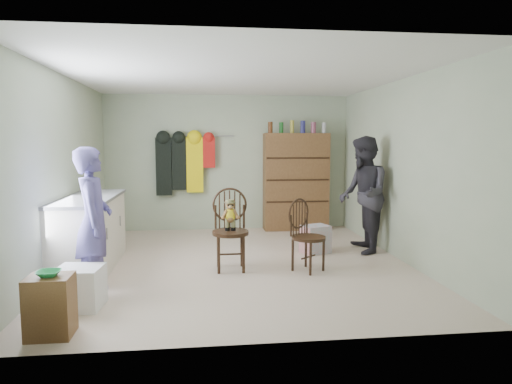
{
  "coord_description": "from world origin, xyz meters",
  "views": [
    {
      "loc": [
        -0.49,
        -6.04,
        1.64
      ],
      "look_at": [
        0.25,
        0.2,
        0.95
      ],
      "focal_mm": 32.0,
      "sensor_mm": 36.0,
      "label": 1
    }
  ],
  "objects": [
    {
      "name": "striped_bag",
      "position": [
        1.17,
        0.46,
        0.2
      ],
      "size": [
        0.47,
        0.42,
        0.41
      ],
      "primitive_type": "cube",
      "rotation": [
        0.0,
        0.0,
        0.35
      ],
      "color": "#E57472",
      "rests_on": "ground"
    },
    {
      "name": "person_right",
      "position": [
        1.87,
        0.42,
        0.87
      ],
      "size": [
        0.76,
        0.92,
        1.73
      ],
      "primitive_type": "imported",
      "rotation": [
        0.0,
        0.0,
        -1.7
      ],
      "color": "#2D2B33",
      "rests_on": "ground"
    },
    {
      "name": "plastic_tub",
      "position": [
        -1.71,
        -1.48,
        0.2
      ],
      "size": [
        0.47,
        0.45,
        0.41
      ],
      "primitive_type": "cube",
      "rotation": [
        0.0,
        0.0,
        -0.09
      ],
      "color": "white",
      "rests_on": "ground"
    },
    {
      "name": "coat_rack",
      "position": [
        -0.83,
        2.38,
        1.25
      ],
      "size": [
        1.42,
        0.12,
        1.09
      ],
      "color": "#99999E",
      "rests_on": "ground"
    },
    {
      "name": "stool",
      "position": [
        -1.78,
        -2.14,
        0.26
      ],
      "size": [
        0.37,
        0.31,
        0.52
      ],
      "primitive_type": "cube",
      "color": "brown",
      "rests_on": "ground"
    },
    {
      "name": "ground_plane",
      "position": [
        0.0,
        0.0,
        0.0
      ],
      "size": [
        5.0,
        5.0,
        0.0
      ],
      "primitive_type": "plane",
      "color": "beige",
      "rests_on": "ground"
    },
    {
      "name": "bowl",
      "position": [
        -1.78,
        -2.14,
        0.55
      ],
      "size": [
        0.2,
        0.2,
        0.05
      ],
      "primitive_type": "imported",
      "color": "#28B05D",
      "rests_on": "stool"
    },
    {
      "name": "person_left",
      "position": [
        -1.65,
        -1.05,
        0.8
      ],
      "size": [
        0.45,
        0.62,
        1.59
      ],
      "primitive_type": "imported",
      "rotation": [
        0.0,
        0.0,
        1.7
      ],
      "color": "#5A5296",
      "rests_on": "ground"
    },
    {
      "name": "room_walls",
      "position": [
        0.0,
        0.53,
        1.58
      ],
      "size": [
        5.0,
        5.0,
        5.0
      ],
      "color": "#AFBA9B",
      "rests_on": "ground"
    },
    {
      "name": "dresser",
      "position": [
        1.25,
        2.3,
        0.91
      ],
      "size": [
        1.2,
        0.39,
        2.03
      ],
      "color": "brown",
      "rests_on": "ground"
    },
    {
      "name": "chair_front",
      "position": [
        -0.14,
        -0.26,
        0.6
      ],
      "size": [
        0.47,
        0.47,
        1.05
      ],
      "rotation": [
        0.0,
        0.0,
        -0.02
      ],
      "color": "#341F12",
      "rests_on": "ground"
    },
    {
      "name": "counter",
      "position": [
        -1.95,
        0.0,
        0.47
      ],
      "size": [
        0.64,
        1.86,
        0.94
      ],
      "color": "silver",
      "rests_on": "ground"
    },
    {
      "name": "chair_far",
      "position": [
        0.81,
        -0.43,
        0.5
      ],
      "size": [
        0.58,
        0.58,
        0.93
      ],
      "rotation": [
        0.0,
        0.0,
        0.69
      ],
      "color": "#341F12",
      "rests_on": "ground"
    }
  ]
}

